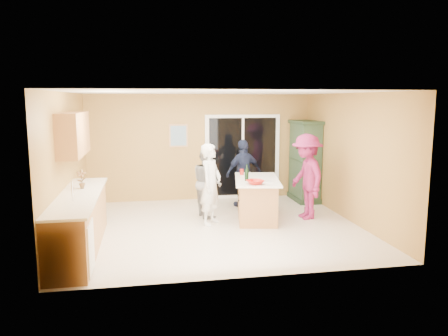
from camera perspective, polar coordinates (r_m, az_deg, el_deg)
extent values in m
plane|color=silver|center=(8.62, -0.87, -7.70)|extent=(5.50, 5.50, 0.00)
cube|color=silver|center=(8.26, -0.91, 9.85)|extent=(5.50, 5.00, 0.10)
cube|color=tan|center=(10.80, -3.04, 2.71)|extent=(5.50, 0.10, 2.60)
cube|color=tan|center=(5.92, 3.03, -2.44)|extent=(5.50, 0.10, 2.60)
cube|color=tan|center=(8.36, -19.85, 0.37)|extent=(0.10, 5.00, 2.60)
cube|color=tan|center=(9.19, 16.28, 1.27)|extent=(0.10, 5.00, 2.60)
cube|color=#BA8048|center=(7.61, -18.38, -6.91)|extent=(0.60, 3.00, 0.90)
cube|color=white|center=(6.58, -19.62, -9.91)|extent=(0.62, 0.60, 0.72)
cube|color=white|center=(7.50, -18.44, -3.45)|extent=(0.65, 3.05, 0.04)
cylinder|color=silver|center=(6.98, -19.21, -2.95)|extent=(0.02, 0.02, 0.30)
cube|color=#BA8048|center=(8.07, -19.07, 4.23)|extent=(0.35, 1.60, 0.75)
cube|color=white|center=(10.98, 2.43, 1.50)|extent=(1.90, 0.05, 2.10)
cube|color=black|center=(10.96, 2.45, 1.49)|extent=(1.70, 0.03, 1.94)
cube|color=white|center=(10.96, 2.46, 1.49)|extent=(0.06, 0.04, 1.94)
cube|color=silver|center=(10.99, 3.23, 1.24)|extent=(0.02, 0.03, 0.12)
cube|color=tan|center=(10.70, -5.98, 4.23)|extent=(0.46, 0.03, 0.56)
cube|color=#466C92|center=(10.68, -5.97, 4.22)|extent=(0.38, 0.02, 0.48)
cube|color=#BA8048|center=(9.11, 4.28, -4.17)|extent=(1.00, 1.55, 0.81)
cube|color=white|center=(9.02, 4.31, -1.53)|extent=(1.17, 1.76, 0.04)
cube|color=black|center=(9.20, 4.26, -6.36)|extent=(0.91, 1.46, 0.09)
cube|color=#213622|center=(11.02, 10.39, -3.85)|extent=(0.54, 1.03, 0.12)
cube|color=#334D36|center=(10.86, 10.53, 0.87)|extent=(0.49, 0.97, 1.83)
cube|color=#213622|center=(10.77, 10.67, 5.90)|extent=(0.56, 1.07, 0.08)
imported|color=silver|center=(8.64, -1.74, -2.16)|extent=(0.65, 0.70, 1.61)
imported|color=#939496|center=(9.27, -2.21, -1.83)|extent=(0.69, 0.81, 1.48)
imported|color=#171B34|center=(10.10, 2.59, -0.70)|extent=(0.99, 0.67, 1.56)
imported|color=#881D57|center=(9.21, 10.73, -1.11)|extent=(0.73, 1.19, 1.77)
imported|color=#AF1B13|center=(8.44, 4.09, -1.85)|extent=(0.42, 0.42, 0.08)
imported|color=maroon|center=(7.93, -18.13, -1.39)|extent=(0.18, 0.12, 0.33)
cylinder|color=#AF1B13|center=(8.51, 3.54, -1.70)|extent=(0.07, 0.07, 0.10)
cylinder|color=#AF1B13|center=(9.48, 2.33, -0.52)|extent=(0.10, 0.10, 0.12)
cylinder|color=black|center=(8.76, 2.98, -0.90)|extent=(0.08, 0.08, 0.24)
cylinder|color=black|center=(8.73, 2.99, 0.17)|extent=(0.03, 0.03, 0.09)
cylinder|color=silver|center=(8.69, 5.90, -1.77)|extent=(0.29, 0.29, 0.02)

